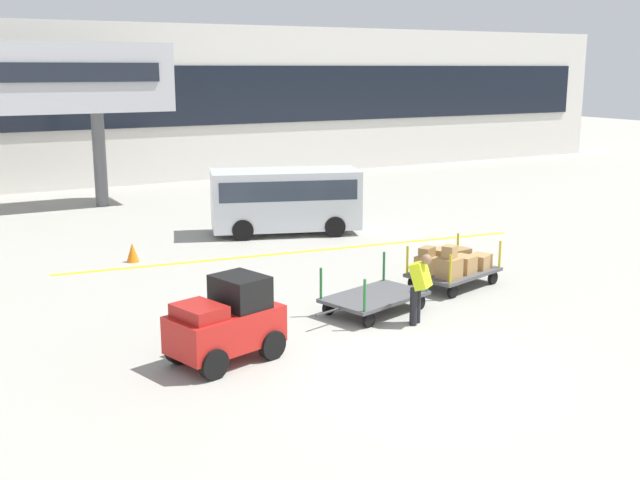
{
  "coord_description": "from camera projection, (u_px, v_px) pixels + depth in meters",
  "views": [
    {
      "loc": [
        -7.8,
        -10.63,
        5.37
      ],
      "look_at": [
        0.41,
        4.37,
        1.54
      ],
      "focal_mm": 43.33,
      "sensor_mm": 36.0,
      "label": 1
    }
  ],
  "objects": [
    {
      "name": "safety_cone_far",
      "position": [
        133.0,
        252.0,
        21.75
      ],
      "size": [
        0.36,
        0.36,
        0.55
      ],
      "primitive_type": "cone",
      "color": "orange",
      "rests_on": "ground_plane"
    },
    {
      "name": "apron_lead_line",
      "position": [
        303.0,
        252.0,
        22.99
      ],
      "size": [
        14.24,
        1.85,
        0.01
      ],
      "primitive_type": "cube",
      "rotation": [
        0.0,
        0.0,
        -0.12
      ],
      "color": "yellow",
      "rests_on": "ground_plane"
    },
    {
      "name": "terminal_building",
      "position": [
        86.0,
        105.0,
        35.36
      ],
      "size": [
        61.1,
        2.51,
        7.37
      ],
      "color": "silver",
      "rests_on": "ground_plane"
    },
    {
      "name": "baggage_cart_middle",
      "position": [
        453.0,
        265.0,
        19.23
      ],
      "size": [
        3.08,
        1.98,
        1.2
      ],
      "color": "#4C4C4F",
      "rests_on": "ground_plane"
    },
    {
      "name": "shuttle_van",
      "position": [
        285.0,
        196.0,
        25.33
      ],
      "size": [
        5.15,
        3.32,
        2.1
      ],
      "color": "silver",
      "rests_on": "ground_plane"
    },
    {
      "name": "baggage_handler",
      "position": [
        419.0,
        285.0,
        16.32
      ],
      "size": [
        0.56,
        0.57,
        1.56
      ],
      "color": "black",
      "rests_on": "ground_plane"
    },
    {
      "name": "baggage_tug",
      "position": [
        227.0,
        322.0,
        14.31
      ],
      "size": [
        2.32,
        1.71,
        1.58
      ],
      "color": "red",
      "rests_on": "ground_plane"
    },
    {
      "name": "ground_plane",
      "position": [
        416.0,
        372.0,
        13.93
      ],
      "size": [
        120.0,
        120.0,
        0.0
      ],
      "primitive_type": "plane",
      "color": "#9E9B91"
    },
    {
      "name": "baggage_cart_lead",
      "position": [
        374.0,
        297.0,
        17.26
      ],
      "size": [
        3.08,
        1.98,
        1.1
      ],
      "color": "#4C4C4F",
      "rests_on": "ground_plane"
    }
  ]
}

